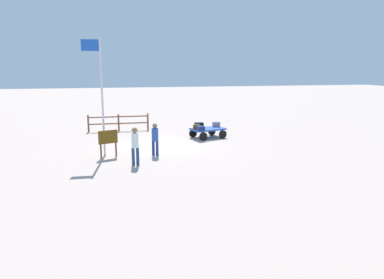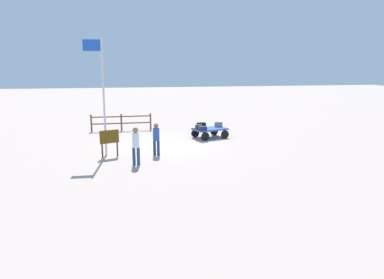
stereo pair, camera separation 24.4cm
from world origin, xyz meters
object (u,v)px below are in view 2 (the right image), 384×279
Objects in this scene: luggage_cart at (210,131)px; worker_lead at (136,143)px; suitcase_maroon at (203,128)px; flagpole at (102,88)px; suitcase_tan at (201,125)px; suitcase_grey at (218,124)px; worker_trailing at (156,137)px; signboard at (109,139)px; suitcase_navy at (199,127)px.

luggage_cart is 1.32× the size of worker_lead.
worker_lead reaches higher than suitcase_maroon.
flagpole is (1.46, -2.24, 2.34)m from worker_lead.
suitcase_tan reaches higher than suitcase_maroon.
worker_lead is at bearing 47.23° from suitcase_grey.
worker_lead is at bearing 56.22° from worker_trailing.
suitcase_grey is 8.42m from flagpole.
flagpole is at bearing -56.84° from worker_lead.
luggage_cart is 0.97m from suitcase_maroon.
flagpole reaches higher than suitcase_maroon.
suitcase_maroon is at bearing -150.52° from signboard.
worker_trailing is at bearing 50.60° from suitcase_navy.
worker_trailing is at bearing 45.57° from suitcase_maroon.
suitcase_maroon is (0.24, 1.34, -0.01)m from suitcase_tan.
luggage_cart is 4.42× the size of suitcase_maroon.
suitcase_maroon is at bearing -134.43° from worker_trailing.
worker_trailing is 3.57m from flagpole.
worker_lead is (4.26, 4.87, 0.27)m from suitcase_maroon.
suitcase_maroon is at bearing 41.41° from suitcase_grey.
signboard is at bearing 29.48° from suitcase_maroon.
worker_trailing reaches higher than signboard.
worker_lead is 1.29× the size of signboard.
suitcase_maroon reaches higher than luggage_cart.
suitcase_tan is at bearing -113.02° from suitcase_navy.
flagpole is at bearing -58.45° from signboard.
signboard is (-0.28, 0.45, -2.46)m from flagpole.
flagpole is (2.57, -0.59, 2.40)m from worker_trailing.
worker_lead is at bearing 54.08° from suitcase_tan.
suitcase_grey is 1.04× the size of suitcase_navy.
flagpole is (7.06, 3.80, 2.58)m from suitcase_grey.
suitcase_tan reaches higher than luggage_cart.
suitcase_tan is 7.20m from signboard.
suitcase_maroon is at bearing 106.69° from suitcase_navy.
worker_trailing is (3.02, 3.67, 0.20)m from suitcase_navy.
suitcase_tan is 0.34× the size of worker_trailing.
signboard is (2.29, -0.14, -0.06)m from worker_trailing.
suitcase_maroon is at bearing -131.18° from worker_lead.
suitcase_grey reaches higher than luggage_cart.
worker_trailing is (3.15, 3.22, 0.21)m from suitcase_maroon.
worker_lead is 2.15m from signboard.
luggage_cart is 4.42× the size of suitcase_grey.
suitcase_grey is 6.28m from worker_trailing.
luggage_cart is at bearing -132.04° from suitcase_maroon.
flagpole reaches higher than luggage_cart.
suitcase_navy is 6.74m from worker_lead.
suitcase_tan is 7.67m from worker_lead.
suitcase_maroon is 6.47m from worker_lead.
worker_trailing reaches higher than suitcase_grey.
suitcase_grey is 0.30× the size of worker_lead.
luggage_cart is at bearing 34.28° from suitcase_grey.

